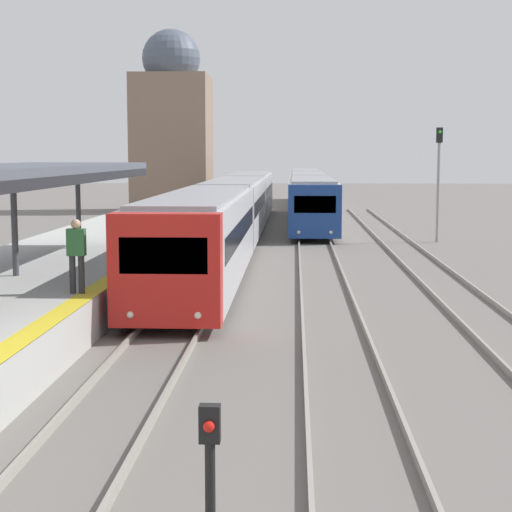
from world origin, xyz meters
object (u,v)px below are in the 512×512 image
(train_far, at_px, (308,191))
(signal_mast_far, at_px, (439,171))
(train_near, at_px, (234,207))
(person_on_platform, at_px, (76,251))
(signal_post_near, at_px, (210,474))

(train_far, relative_size, signal_mast_far, 7.69)
(signal_mast_far, bearing_deg, train_far, 106.76)
(train_near, bearing_deg, train_far, 78.78)
(person_on_platform, height_order, train_far, train_far)
(person_on_platform, height_order, train_near, train_near)
(person_on_platform, xyz_separation_m, signal_post_near, (4.06, -10.93, -0.86))
(person_on_platform, relative_size, signal_mast_far, 0.31)
(train_near, distance_m, train_far, 19.51)
(train_far, height_order, signal_post_near, train_far)
(signal_post_near, bearing_deg, train_far, 88.10)
(person_on_platform, height_order, signal_mast_far, signal_mast_far)
(person_on_platform, relative_size, train_far, 0.04)
(person_on_platform, distance_m, signal_mast_far, 24.61)
(person_on_platform, bearing_deg, train_near, 84.81)
(train_far, distance_m, signal_post_near, 51.83)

